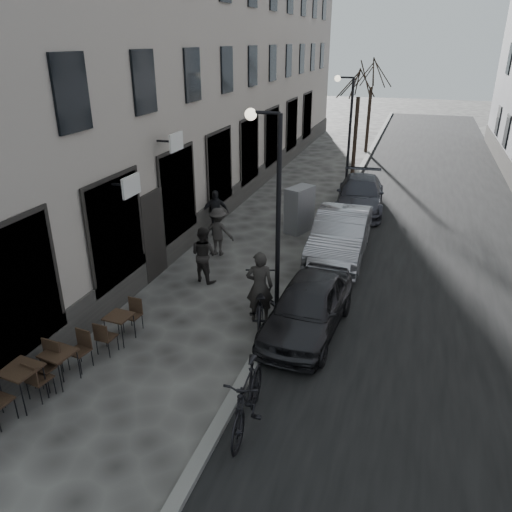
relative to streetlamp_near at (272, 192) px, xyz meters
The scene contains 21 objects.
ground 6.78m from the streetlamp_near, 88.36° to the right, with size 120.00×120.00×0.00m, color #312F2D.
road 11.23m from the streetlamp_near, 68.09° to the left, with size 7.30×60.00×0.00m, color black.
kerb 10.48m from the streetlamp_near, 87.87° to the left, with size 0.25×60.00×0.12m, color slate.
building_left 12.95m from the streetlamp_near, 119.03° to the left, with size 4.00×35.00×16.00m, color #9F9385.
streetlamp_near is the anchor object (origin of this frame).
streetlamp_far 12.00m from the streetlamp_near, 90.00° to the left, with size 0.90×0.28×5.09m.
tree_near 15.08m from the streetlamp_near, 89.72° to the left, with size 2.40×2.40×5.70m.
tree_far 21.05m from the streetlamp_near, 89.80° to the left, with size 2.40×2.40×5.70m.
bistro_set_a 6.71m from the streetlamp_near, 124.06° to the right, with size 0.73×1.66×0.96m.
bistro_set_b 6.04m from the streetlamp_near, 126.46° to the right, with size 0.67×1.50×0.86m.
bistro_set_c 4.77m from the streetlamp_near, 137.62° to the right, with size 0.59×1.39×0.81m.
utility_cabinet 6.31m from the streetlamp_near, 96.15° to the left, with size 0.61×1.12×1.67m, color slate.
bicycle 2.68m from the streetlamp_near, 97.98° to the right, with size 0.75×2.15×1.13m, color black.
cyclist_rider 2.33m from the streetlamp_near, 97.98° to the right, with size 0.67×0.44×1.85m, color black.
pedestrian_near 3.42m from the streetlamp_near, 157.29° to the left, with size 0.81×0.63×1.66m, color black.
pedestrian_mid 4.58m from the streetlamp_near, 132.29° to the left, with size 1.03×0.59×1.59m, color #2D2A27.
pedestrian_far 6.19m from the streetlamp_near, 126.76° to the left, with size 0.97×0.40×1.65m, color black.
car_near 2.87m from the streetlamp_near, 35.34° to the right, with size 1.58×3.93×1.34m, color black.
car_mid 4.76m from the streetlamp_near, 73.35° to the left, with size 1.61×4.61×1.52m, color gray.
car_far 9.45m from the streetlamp_near, 82.61° to the left, with size 1.86×4.59×1.33m, color #33343C.
moped 5.10m from the streetlamp_near, 78.95° to the right, with size 0.59×2.10×1.26m, color black.
Camera 1 is at (3.04, -5.13, 6.52)m, focal length 35.00 mm.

